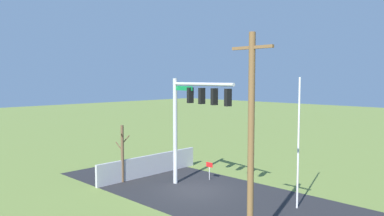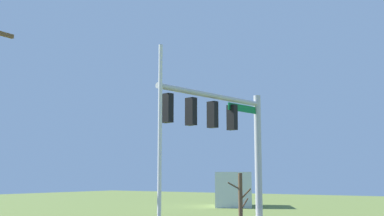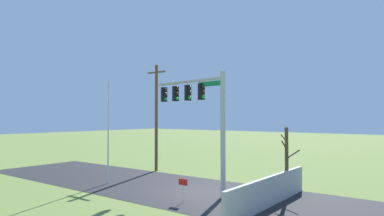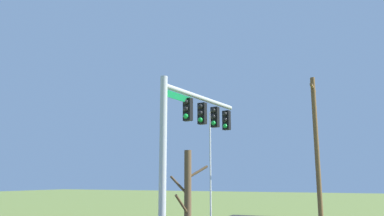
# 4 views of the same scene
# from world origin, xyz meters

# --- Properties ---
(signal_mast) EXTENTS (5.67, 1.14, 6.97)m
(signal_mast) POSITION_xyz_m (0.37, 0.08, 4.98)
(signal_mast) COLOR #B2B5BA
(signal_mast) RESTS_ON ground_plane
(flagpole) EXTENTS (0.10, 0.10, 7.03)m
(flagpole) POSITION_xyz_m (-6.09, -1.48, 3.51)
(flagpole) COLOR silver
(flagpole) RESTS_ON ground_plane
(utility_pole) EXTENTS (1.90, 0.26, 8.75)m
(utility_pole) POSITION_xyz_m (-7.20, 4.39, 4.54)
(utility_pole) COLOR brown
(utility_pole) RESTS_ON ground_plane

